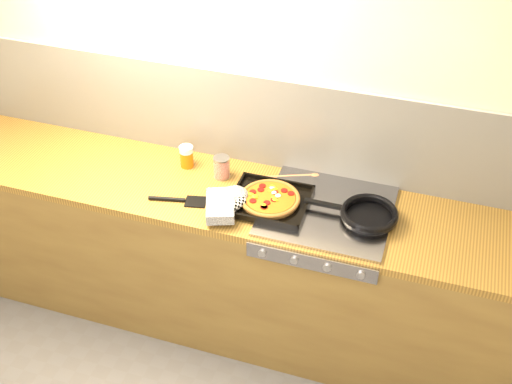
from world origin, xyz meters
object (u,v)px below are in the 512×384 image
(pizza_on_tray, at_px, (256,200))
(tomato_can, at_px, (222,167))
(juice_glass, at_px, (187,156))
(frying_pan, at_px, (368,215))

(pizza_on_tray, height_order, tomato_can, tomato_can)
(pizza_on_tray, distance_m, tomato_can, 0.30)
(pizza_on_tray, bearing_deg, tomato_can, 143.68)
(pizza_on_tray, bearing_deg, juice_glass, 154.75)
(pizza_on_tray, xyz_separation_m, tomato_can, (-0.24, 0.18, 0.02))
(frying_pan, distance_m, juice_glass, 0.98)
(pizza_on_tray, height_order, juice_glass, juice_glass)
(frying_pan, distance_m, tomato_can, 0.78)
(frying_pan, height_order, juice_glass, juice_glass)
(pizza_on_tray, height_order, frying_pan, pizza_on_tray)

